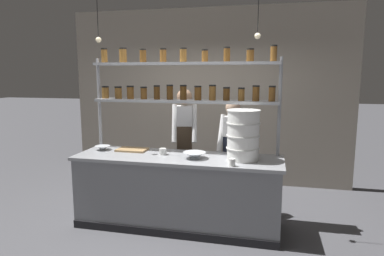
{
  "coord_description": "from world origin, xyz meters",
  "views": [
    {
      "loc": [
        1.13,
        -4.04,
        1.95
      ],
      "look_at": [
        0.14,
        0.2,
        1.25
      ],
      "focal_mm": 32.0,
      "sensor_mm": 36.0,
      "label": 1
    }
  ],
  "objects_px": {
    "container_stack": "(243,135)",
    "prep_bowl_near_left": "(194,155)",
    "prep_bowl_center_front": "(103,148)",
    "serving_cup_front": "(163,151)",
    "chef_center": "(232,150)",
    "chef_left": "(185,139)",
    "spice_shelf_unit": "(183,86)",
    "cutting_board": "(132,150)",
    "serving_cup_by_board": "(232,162)"
  },
  "relations": [
    {
      "from": "container_stack",
      "to": "prep_bowl_near_left",
      "type": "relative_size",
      "value": 2.13
    },
    {
      "from": "container_stack",
      "to": "prep_bowl_center_front",
      "type": "height_order",
      "value": "container_stack"
    },
    {
      "from": "serving_cup_front",
      "to": "prep_bowl_near_left",
      "type": "bearing_deg",
      "value": -13.4
    },
    {
      "from": "chef_center",
      "to": "container_stack",
      "type": "distance_m",
      "value": 0.68
    },
    {
      "from": "chef_left",
      "to": "container_stack",
      "type": "relative_size",
      "value": 2.85
    },
    {
      "from": "chef_left",
      "to": "container_stack",
      "type": "height_order",
      "value": "chef_left"
    },
    {
      "from": "chef_left",
      "to": "prep_bowl_center_front",
      "type": "xyz_separation_m",
      "value": [
        -0.99,
        -0.63,
        -0.06
      ]
    },
    {
      "from": "spice_shelf_unit",
      "to": "prep_bowl_near_left",
      "type": "relative_size",
      "value": 8.77
    },
    {
      "from": "container_stack",
      "to": "cutting_board",
      "type": "bearing_deg",
      "value": 173.81
    },
    {
      "from": "cutting_board",
      "to": "serving_cup_front",
      "type": "relative_size",
      "value": 4.49
    },
    {
      "from": "spice_shelf_unit",
      "to": "container_stack",
      "type": "xyz_separation_m",
      "value": [
        0.82,
        -0.32,
        -0.56
      ]
    },
    {
      "from": "spice_shelf_unit",
      "to": "chef_center",
      "type": "relative_size",
      "value": 1.57
    },
    {
      "from": "spice_shelf_unit",
      "to": "prep_bowl_center_front",
      "type": "distance_m",
      "value": 1.38
    },
    {
      "from": "chef_left",
      "to": "prep_bowl_center_front",
      "type": "bearing_deg",
      "value": -159.81
    },
    {
      "from": "chef_center",
      "to": "container_stack",
      "type": "height_order",
      "value": "chef_center"
    },
    {
      "from": "spice_shelf_unit",
      "to": "prep_bowl_near_left",
      "type": "xyz_separation_m",
      "value": [
        0.24,
        -0.39,
        -0.83
      ]
    },
    {
      "from": "chef_center",
      "to": "container_stack",
      "type": "relative_size",
      "value": 2.63
    },
    {
      "from": "container_stack",
      "to": "serving_cup_by_board",
      "type": "xyz_separation_m",
      "value": [
        -0.09,
        -0.32,
        -0.26
      ]
    },
    {
      "from": "chef_center",
      "to": "serving_cup_by_board",
      "type": "distance_m",
      "value": 0.9
    },
    {
      "from": "cutting_board",
      "to": "prep_bowl_near_left",
      "type": "xyz_separation_m",
      "value": [
        0.92,
        -0.23,
        0.03
      ]
    },
    {
      "from": "prep_bowl_center_front",
      "to": "serving_cup_front",
      "type": "relative_size",
      "value": 2.32
    },
    {
      "from": "chef_left",
      "to": "chef_center",
      "type": "xyz_separation_m",
      "value": [
        0.72,
        -0.16,
        -0.1
      ]
    },
    {
      "from": "prep_bowl_center_front",
      "to": "container_stack",
      "type": "bearing_deg",
      "value": -3.19
    },
    {
      "from": "cutting_board",
      "to": "prep_bowl_near_left",
      "type": "distance_m",
      "value": 0.95
    },
    {
      "from": "spice_shelf_unit",
      "to": "cutting_board",
      "type": "relative_size",
      "value": 6.25
    },
    {
      "from": "chef_left",
      "to": "cutting_board",
      "type": "bearing_deg",
      "value": -147.79
    },
    {
      "from": "container_stack",
      "to": "prep_bowl_near_left",
      "type": "xyz_separation_m",
      "value": [
        -0.58,
        -0.07,
        -0.27
      ]
    },
    {
      "from": "chef_center",
      "to": "cutting_board",
      "type": "distance_m",
      "value": 1.37
    },
    {
      "from": "container_stack",
      "to": "serving_cup_front",
      "type": "bearing_deg",
      "value": 178.09
    },
    {
      "from": "cutting_board",
      "to": "serving_cup_by_board",
      "type": "relative_size",
      "value": 4.63
    },
    {
      "from": "spice_shelf_unit",
      "to": "prep_bowl_near_left",
      "type": "height_order",
      "value": "spice_shelf_unit"
    },
    {
      "from": "spice_shelf_unit",
      "to": "prep_bowl_center_front",
      "type": "relative_size",
      "value": 12.07
    },
    {
      "from": "spice_shelf_unit",
      "to": "cutting_board",
      "type": "xyz_separation_m",
      "value": [
        -0.67,
        -0.16,
        -0.85
      ]
    },
    {
      "from": "spice_shelf_unit",
      "to": "cutting_board",
      "type": "distance_m",
      "value": 1.1
    },
    {
      "from": "prep_bowl_near_left",
      "to": "spice_shelf_unit",
      "type": "bearing_deg",
      "value": 122.06
    },
    {
      "from": "spice_shelf_unit",
      "to": "serving_cup_by_board",
      "type": "bearing_deg",
      "value": -41.05
    },
    {
      "from": "chef_left",
      "to": "serving_cup_front",
      "type": "xyz_separation_m",
      "value": [
        -0.11,
        -0.7,
        -0.04
      ]
    },
    {
      "from": "container_stack",
      "to": "serving_cup_by_board",
      "type": "relative_size",
      "value": 7.01
    },
    {
      "from": "cutting_board",
      "to": "serving_cup_front",
      "type": "height_order",
      "value": "serving_cup_front"
    },
    {
      "from": "chef_left",
      "to": "cutting_board",
      "type": "height_order",
      "value": "chef_left"
    },
    {
      "from": "chef_center",
      "to": "prep_bowl_center_front",
      "type": "height_order",
      "value": "chef_center"
    },
    {
      "from": "serving_cup_front",
      "to": "cutting_board",
      "type": "bearing_deg",
      "value": 164.95
    },
    {
      "from": "container_stack",
      "to": "prep_bowl_center_front",
      "type": "bearing_deg",
      "value": 176.81
    },
    {
      "from": "serving_cup_by_board",
      "to": "prep_bowl_center_front",
      "type": "bearing_deg",
      "value": 166.75
    },
    {
      "from": "chef_left",
      "to": "prep_bowl_center_front",
      "type": "relative_size",
      "value": 8.35
    },
    {
      "from": "serving_cup_by_board",
      "to": "chef_left",
      "type": "bearing_deg",
      "value": 127.84
    },
    {
      "from": "container_stack",
      "to": "prep_bowl_near_left",
      "type": "distance_m",
      "value": 0.64
    },
    {
      "from": "spice_shelf_unit",
      "to": "chef_left",
      "type": "relative_size",
      "value": 1.45
    },
    {
      "from": "container_stack",
      "to": "serving_cup_front",
      "type": "relative_size",
      "value": 6.8
    },
    {
      "from": "cutting_board",
      "to": "prep_bowl_center_front",
      "type": "xyz_separation_m",
      "value": [
        -0.41,
        -0.06,
        0.02
      ]
    }
  ]
}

